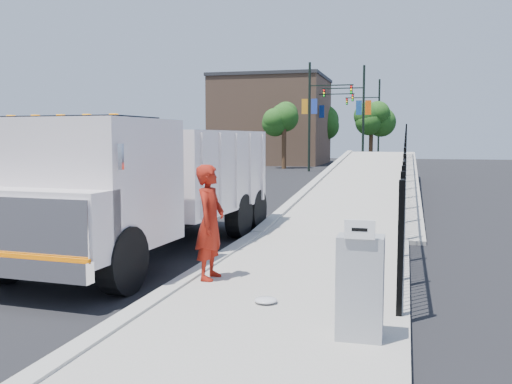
# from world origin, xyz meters

# --- Properties ---
(ground) EXTENTS (120.00, 120.00, 0.00)m
(ground) POSITION_xyz_m (0.00, 0.00, 0.00)
(ground) COLOR black
(ground) RESTS_ON ground
(sidewalk) EXTENTS (3.55, 12.00, 0.12)m
(sidewalk) POSITION_xyz_m (1.93, -2.00, 0.06)
(sidewalk) COLOR #9E998E
(sidewalk) RESTS_ON ground
(curb) EXTENTS (0.30, 12.00, 0.16)m
(curb) POSITION_xyz_m (0.00, -2.00, 0.08)
(curb) COLOR #ADAAA3
(curb) RESTS_ON ground
(ramp) EXTENTS (3.95, 24.06, 3.19)m
(ramp) POSITION_xyz_m (2.12, 16.00, 0.00)
(ramp) COLOR #9E998E
(ramp) RESTS_ON ground
(iron_fence) EXTENTS (0.10, 28.00, 1.80)m
(iron_fence) POSITION_xyz_m (3.55, 12.00, 0.90)
(iron_fence) COLOR black
(iron_fence) RESTS_ON ground
(truck) EXTENTS (3.25, 8.65, 2.91)m
(truck) POSITION_xyz_m (-1.78, 1.38, 1.64)
(truck) COLOR black
(truck) RESTS_ON ground
(worker) EXTENTS (0.48, 0.72, 1.96)m
(worker) POSITION_xyz_m (0.40, -0.73, 1.10)
(worker) COLOR maroon
(worker) RESTS_ON sidewalk
(utility_cabinet) EXTENTS (0.55, 0.40, 1.25)m
(utility_cabinet) POSITION_xyz_m (3.10, -3.01, 0.75)
(utility_cabinet) COLOR gray
(utility_cabinet) RESTS_ON sidewalk
(arrow_sign) EXTENTS (0.35, 0.04, 0.22)m
(arrow_sign) POSITION_xyz_m (3.10, -3.23, 1.48)
(arrow_sign) COLOR white
(arrow_sign) RESTS_ON utility_cabinet
(debris) EXTENTS (0.34, 0.34, 0.09)m
(debris) POSITION_xyz_m (1.66, -1.89, 0.16)
(debris) COLOR silver
(debris) RESTS_ON sidewalk
(light_pole_0) EXTENTS (3.78, 0.22, 8.00)m
(light_pole_0) POSITION_xyz_m (-3.11, 32.17, 4.36)
(light_pole_0) COLOR black
(light_pole_0) RESTS_ON ground
(light_pole_1) EXTENTS (3.78, 0.22, 8.00)m
(light_pole_1) POSITION_xyz_m (0.01, 34.90, 4.36)
(light_pole_1) COLOR black
(light_pole_1) RESTS_ON ground
(light_pole_2) EXTENTS (3.77, 0.22, 8.00)m
(light_pole_2) POSITION_xyz_m (-3.79, 40.76, 4.36)
(light_pole_2) COLOR black
(light_pole_2) RESTS_ON ground
(light_pole_3) EXTENTS (3.78, 0.22, 8.00)m
(light_pole_3) POSITION_xyz_m (0.66, 45.97, 4.36)
(light_pole_3) COLOR black
(light_pole_3) RESTS_ON ground
(tree_0) EXTENTS (2.39, 2.39, 5.19)m
(tree_0) POSITION_xyz_m (-5.97, 35.28, 3.93)
(tree_0) COLOR #382314
(tree_0) RESTS_ON ground
(tree_1) EXTENTS (2.32, 2.32, 5.16)m
(tree_1) POSITION_xyz_m (0.64, 39.68, 3.92)
(tree_1) COLOR #382314
(tree_1) RESTS_ON ground
(tree_2) EXTENTS (3.29, 3.29, 5.64)m
(tree_2) POSITION_xyz_m (-4.77, 48.62, 3.97)
(tree_2) COLOR #382314
(tree_2) RESTS_ON ground
(building) EXTENTS (10.00, 10.00, 8.00)m
(building) POSITION_xyz_m (-9.00, 44.00, 4.00)
(building) COLOR #8C664C
(building) RESTS_ON ground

